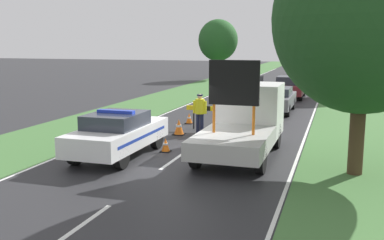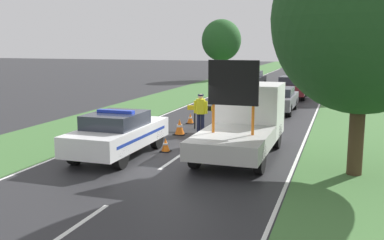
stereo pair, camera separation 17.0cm
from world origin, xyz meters
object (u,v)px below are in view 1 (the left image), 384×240
road_barrier (223,111)px  traffic_cone_centre_front (166,145)px  roadside_tree_far_left (370,33)px  traffic_cone_near_truck (189,118)px  police_officer (200,110)px  queued_car_sedan_black (249,79)px  traffic_cone_near_police (179,127)px  police_car (118,133)px  queued_car_suv_grey (277,99)px  roadside_tree_mid_right (218,40)px  roadside_tree_near_left (364,19)px  roadside_tree_near_right (349,26)px  queued_car_wagon_maroon (290,87)px  pedestrian_civilian (223,108)px  roadside_tree_mid_left (340,36)px  queued_car_hatch_blue (303,75)px  work_truck (245,120)px

road_barrier → traffic_cone_centre_front: 4.59m
traffic_cone_centre_front → roadside_tree_far_left: size_ratio=0.07×
traffic_cone_centre_front → traffic_cone_near_truck: traffic_cone_near_truck is taller
police_officer → queued_car_sedan_black: size_ratio=0.39×
traffic_cone_near_police → roadside_tree_far_left: (8.31, 18.21, 4.16)m
police_car → queued_car_suv_grey: (3.82, 11.57, -0.05)m
roadside_tree_mid_right → roadside_tree_far_left: roadside_tree_far_left is taller
roadside_tree_near_left → roadside_tree_mid_right: roadside_tree_near_left is taller
roadside_tree_near_right → roadside_tree_far_left: bearing=-86.8°
queued_car_suv_grey → roadside_tree_mid_right: 22.80m
roadside_tree_mid_right → roadside_tree_far_left: 17.29m
roadside_tree_near_right → roadside_tree_far_left: (1.14, -20.27, -1.26)m
roadside_tree_near_right → road_barrier: bearing=-98.7°
traffic_cone_near_police → queued_car_suv_grey: size_ratio=0.15×
traffic_cone_near_police → police_officer: bearing=36.9°
road_barrier → queued_car_wagon_maroon: queued_car_wagon_maroon is taller
pedestrian_civilian → traffic_cone_near_police: (-1.59, -1.15, -0.71)m
queued_car_wagon_maroon → queued_car_sedan_black: size_ratio=0.99×
police_officer → traffic_cone_near_police: bearing=54.8°
traffic_cone_centre_front → queued_car_wagon_maroon: queued_car_wagon_maroon is taller
police_car → roadside_tree_mid_left: 42.32m
queued_car_sedan_black → roadside_tree_mid_right: 10.32m
queued_car_sedan_black → roadside_tree_mid_right: size_ratio=0.69×
police_car → queued_car_sedan_black: size_ratio=1.08×
police_officer → traffic_cone_near_truck: (-1.17, 2.07, -0.76)m
queued_car_hatch_blue → roadside_tree_mid_right: roadside_tree_mid_right is taller
police_officer → traffic_cone_near_police: 1.15m
roadside_tree_mid_left → roadside_tree_mid_right: size_ratio=1.03×
road_barrier → traffic_cone_near_truck: size_ratio=6.67×
police_car → roadside_tree_mid_left: roadside_tree_mid_left is taller
queued_car_hatch_blue → traffic_cone_near_truck: bearing=81.5°
pedestrian_civilian → traffic_cone_near_police: size_ratio=2.69×
traffic_cone_near_police → queued_car_sedan_black: (-0.85, 19.80, 0.46)m
road_barrier → roadside_tree_far_left: (6.79, 16.75, 3.61)m
queued_car_wagon_maroon → queued_car_hatch_blue: 12.03m
work_truck → roadside_tree_near_left: size_ratio=0.78×
queued_car_sedan_black → queued_car_hatch_blue: (3.99, 6.68, 0.05)m
police_car → queued_car_wagon_maroon: 18.89m
traffic_cone_near_police → queued_car_sedan_black: queued_car_sedan_black is taller
police_car → work_truck: size_ratio=0.83×
pedestrian_civilian → queued_car_suv_grey: (1.49, 6.37, -0.30)m
traffic_cone_centre_front → queued_car_suv_grey: queued_car_suv_grey is taller
queued_car_wagon_maroon → roadside_tree_near_right: roadside_tree_near_right is taller
road_barrier → roadside_tree_near_left: bearing=-42.9°
police_officer → roadside_tree_near_left: size_ratio=0.24×
work_truck → traffic_cone_centre_front: bearing=15.7°
traffic_cone_centre_front → roadside_tree_near_left: 7.62m
road_barrier → queued_car_sedan_black: 18.50m
roadside_tree_near_left → queued_car_suv_grey: bearing=108.3°
road_barrier → traffic_cone_near_police: road_barrier is taller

